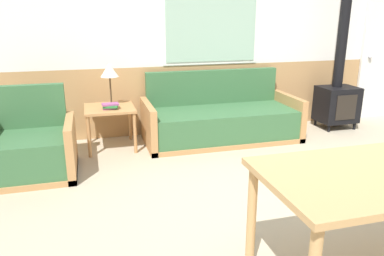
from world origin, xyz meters
The scene contains 9 objects.
ground_plane centered at (0.00, 0.00, 0.00)m, with size 16.00×16.00×0.00m, color #B2A58C.
wall_back centered at (0.00, 2.63, 1.36)m, with size 7.20×0.09×2.70m.
couch centered at (-0.06, 2.13, 0.26)m, with size 2.02×0.87×0.88m.
armchair centered at (-2.33, 1.56, 0.27)m, with size 0.86×0.80×0.89m.
side_table centered at (-1.50, 2.18, 0.45)m, with size 0.60×0.60×0.53m.
table_lamp centered at (-1.46, 2.28, 0.94)m, with size 0.22×0.22×0.52m.
book_stack centered at (-1.49, 2.08, 0.56)m, with size 0.20×0.17×0.07m.
wood_stove centered at (1.76, 2.21, 0.63)m, with size 0.53×0.44×2.43m.
entry_door centered at (2.81, 2.57, 1.02)m, with size 0.85×0.09×2.04m.
Camera 1 is at (-1.70, -2.38, 1.62)m, focal length 35.00 mm.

